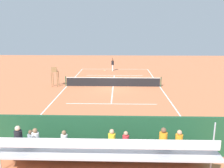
{
  "coord_description": "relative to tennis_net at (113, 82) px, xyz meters",
  "views": [
    {
      "loc": [
        -0.6,
        24.4,
        6.02
      ],
      "look_at": [
        0.0,
        4.0,
        1.2
      ],
      "focal_mm": 37.52,
      "sensor_mm": 36.0,
      "label": 1
    }
  ],
  "objects": [
    {
      "name": "ground_plane",
      "position": [
        0.0,
        0.0,
        -0.5
      ],
      "size": [
        60.0,
        60.0,
        0.0
      ],
      "primitive_type": "plane",
      "color": "#CC7047"
    },
    {
      "name": "equipment_bag",
      "position": [
        -0.6,
        13.4,
        -0.32
      ],
      "size": [
        0.9,
        0.36,
        0.36
      ],
      "primitive_type": "cube",
      "color": "#334C8C",
      "rests_on": "ground"
    },
    {
      "name": "courtside_bench",
      "position": [
        -2.67,
        13.27,
        0.06
      ],
      "size": [
        1.8,
        0.4,
        0.93
      ],
      "color": "#33383D",
      "rests_on": "ground"
    },
    {
      "name": "umpire_chair",
      "position": [
        6.2,
        0.22,
        0.81
      ],
      "size": [
        0.67,
        0.67,
        2.14
      ],
      "color": "olive",
      "rests_on": "ground"
    },
    {
      "name": "tennis_racket",
      "position": [
        1.45,
        -9.64,
        -0.49
      ],
      "size": [
        0.51,
        0.52,
        0.03
      ],
      "color": "black",
      "rests_on": "ground"
    },
    {
      "name": "backdrop_wall",
      "position": [
        0.0,
        14.0,
        0.5
      ],
      "size": [
        18.0,
        0.16,
        2.0
      ],
      "primitive_type": "cube",
      "color": "#1E4C2D",
      "rests_on": "ground"
    },
    {
      "name": "tennis_net",
      "position": [
        0.0,
        0.0,
        0.0
      ],
      "size": [
        10.3,
        0.1,
        1.07
      ],
      "color": "black",
      "rests_on": "ground"
    },
    {
      "name": "tennis_ball_near",
      "position": [
        2.08,
        -6.96,
        -0.47
      ],
      "size": [
        0.07,
        0.07,
        0.07
      ],
      "primitive_type": "sphere",
      "color": "#CCDB33",
      "rests_on": "ground"
    },
    {
      "name": "bleacher_stand",
      "position": [
        0.08,
        15.35,
        0.44
      ],
      "size": [
        9.06,
        2.4,
        2.48
      ],
      "color": "#B2B2B7",
      "rests_on": "ground"
    },
    {
      "name": "tennis_player",
      "position": [
        0.31,
        -9.7,
        0.51
      ],
      "size": [
        0.37,
        0.53,
        1.93
      ],
      "color": "white",
      "rests_on": "ground"
    },
    {
      "name": "court_line_markings",
      "position": [
        0.0,
        -0.04,
        -0.5
      ],
      "size": [
        10.1,
        22.2,
        0.01
      ],
      "color": "white",
      "rests_on": "ground"
    }
  ]
}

